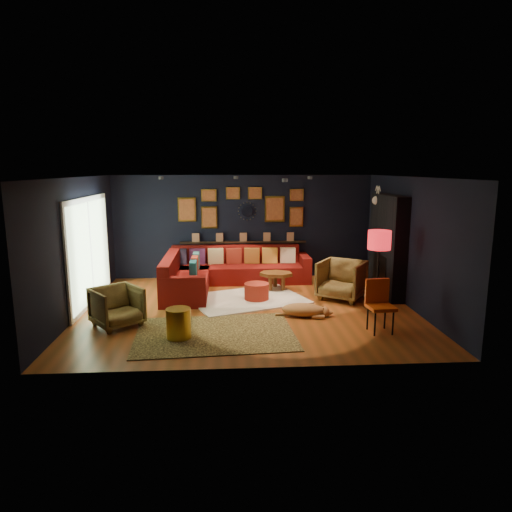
{
  "coord_description": "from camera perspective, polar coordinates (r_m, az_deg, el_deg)",
  "views": [
    {
      "loc": [
        -0.42,
        -8.74,
        2.77
      ],
      "look_at": [
        0.17,
        0.3,
        1.02
      ],
      "focal_mm": 32.0,
      "sensor_mm": 36.0,
      "label": 1
    }
  ],
  "objects": [
    {
      "name": "sunburst_mirror",
      "position": [
        11.52,
        -1.13,
        5.62
      ],
      "size": [
        0.47,
        0.16,
        0.47
      ],
      "color": "silver",
      "rests_on": "room_walls"
    },
    {
      "name": "armchair_right",
      "position": [
        9.93,
        10.66,
        -2.71
      ],
      "size": [
        1.2,
        1.19,
        0.92
      ],
      "primitive_type": "imported",
      "rotation": [
        0.0,
        0.0,
        -0.58
      ],
      "color": "tan",
      "rests_on": "ground"
    },
    {
      "name": "gallery_wall",
      "position": [
        11.51,
        -1.69,
        6.14
      ],
      "size": [
        3.15,
        0.04,
        1.02
      ],
      "color": "gold",
      "rests_on": "room_walls"
    },
    {
      "name": "floor",
      "position": [
        9.18,
        -0.93,
        -6.61
      ],
      "size": [
        6.5,
        6.5,
        0.0
      ],
      "primitive_type": "plane",
      "color": "#95481C",
      "rests_on": "ground"
    },
    {
      "name": "fireplace",
      "position": [
        10.41,
        16.06,
        0.85
      ],
      "size": [
        0.31,
        1.6,
        2.2
      ],
      "color": "black",
      "rests_on": "ground"
    },
    {
      "name": "shag_rug",
      "position": [
        9.78,
        -1.08,
        -5.41
      ],
      "size": [
        2.75,
        2.39,
        0.03
      ],
      "primitive_type": "cube",
      "rotation": [
        0.0,
        0.0,
        0.37
      ],
      "color": "silver",
      "rests_on": "ground"
    },
    {
      "name": "armchair_left",
      "position": [
        8.47,
        -17.0,
        -5.85
      ],
      "size": [
        1.04,
        1.03,
        0.78
      ],
      "primitive_type": "imported",
      "rotation": [
        0.0,
        0.0,
        0.67
      ],
      "color": "tan",
      "rests_on": "ground"
    },
    {
      "name": "sectional",
      "position": [
        10.83,
        -4.66,
        -2.15
      ],
      "size": [
        3.41,
        2.69,
        0.86
      ],
      "color": "maroon",
      "rests_on": "ground"
    },
    {
      "name": "ceiling_spots",
      "position": [
        9.55,
        -1.22,
        9.69
      ],
      "size": [
        3.3,
        2.5,
        0.06
      ],
      "color": "black",
      "rests_on": "room_walls"
    },
    {
      "name": "gold_stool",
      "position": [
        7.68,
        -9.65,
        -8.33
      ],
      "size": [
        0.41,
        0.41,
        0.51
      ],
      "primitive_type": "cylinder",
      "color": "gold",
      "rests_on": "ground"
    },
    {
      "name": "dog",
      "position": [
        8.69,
        5.89,
        -6.4
      ],
      "size": [
        1.16,
        0.72,
        0.34
      ],
      "primitive_type": null,
      "rotation": [
        0.0,
        0.0,
        -0.18
      ],
      "color": "#AD7340",
      "rests_on": "leopard_rug"
    },
    {
      "name": "room_walls",
      "position": [
        8.83,
        -0.97,
        3.29
      ],
      "size": [
        6.5,
        6.5,
        6.5
      ],
      "color": "black",
      "rests_on": "ground"
    },
    {
      "name": "coffee_table",
      "position": [
        10.48,
        2.53,
        -2.47
      ],
      "size": [
        0.85,
        0.7,
        0.38
      ],
      "rotation": [
        0.0,
        0.0,
        -0.17
      ],
      "color": "brown",
      "rests_on": "shag_rug"
    },
    {
      "name": "orange_chair",
      "position": [
        8.11,
        15.14,
        -5.46
      ],
      "size": [
        0.46,
        0.46,
        0.9
      ],
      "rotation": [
        0.0,
        0.0,
        0.09
      ],
      "color": "black",
      "rests_on": "ground"
    },
    {
      "name": "leopard_rug",
      "position": [
        7.87,
        -5.12,
        -9.63
      ],
      "size": [
        2.77,
        2.06,
        0.02
      ],
      "primitive_type": "cube",
      "rotation": [
        0.0,
        0.0,
        0.06
      ],
      "color": "tan",
      "rests_on": "ground"
    },
    {
      "name": "deer_head",
      "position": [
        10.77,
        15.69,
        6.72
      ],
      "size": [
        0.5,
        0.28,
        0.45
      ],
      "color": "white",
      "rests_on": "fireplace"
    },
    {
      "name": "sliding_door",
      "position": [
        9.89,
        -20.08,
        0.56
      ],
      "size": [
        0.06,
        2.8,
        2.2
      ],
      "color": "white",
      "rests_on": "ground"
    },
    {
      "name": "floor_lamp",
      "position": [
        9.05,
        15.15,
        1.49
      ],
      "size": [
        0.44,
        0.44,
        1.6
      ],
      "color": "black",
      "rests_on": "ground"
    },
    {
      "name": "pouf",
      "position": [
        9.69,
        0.08,
        -4.42
      ],
      "size": [
        0.52,
        0.52,
        0.34
      ],
      "primitive_type": "cylinder",
      "color": "maroon",
      "rests_on": "shag_rug"
    },
    {
      "name": "ledge",
      "position": [
        11.58,
        -1.6,
        1.75
      ],
      "size": [
        3.2,
        0.12,
        0.04
      ],
      "primitive_type": "cube",
      "color": "black",
      "rests_on": "room_walls"
    }
  ]
}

